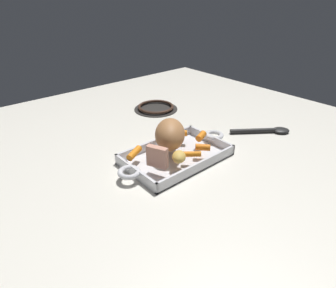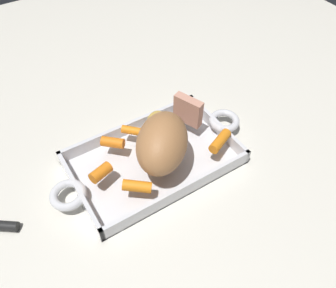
% 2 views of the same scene
% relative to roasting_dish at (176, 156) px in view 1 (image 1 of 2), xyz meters
% --- Properties ---
extents(ground_plane, '(1.81, 1.81, 0.00)m').
position_rel_roasting_dish_xyz_m(ground_plane, '(0.00, 0.00, -0.01)').
color(ground_plane, silver).
extents(roasting_dish, '(0.44, 0.22, 0.04)m').
position_rel_roasting_dish_xyz_m(roasting_dish, '(0.00, 0.00, 0.00)').
color(roasting_dish, silver).
rests_on(roasting_dish, ground_plane).
extents(pork_roast, '(0.17, 0.17, 0.10)m').
position_rel_roasting_dish_xyz_m(pork_roast, '(-0.01, 0.03, 0.07)').
color(pork_roast, '#A76F42').
rests_on(pork_roast, roasting_dish).
extents(roast_slice_outer, '(0.04, 0.07, 0.07)m').
position_rel_roasting_dish_xyz_m(roast_slice_outer, '(-0.11, -0.04, 0.06)').
color(roast_slice_outer, tan).
rests_on(roast_slice_outer, roasting_dish).
extents(baby_carrot_southeast, '(0.06, 0.05, 0.03)m').
position_rel_roasting_dish_xyz_m(baby_carrot_southeast, '(0.07, 0.06, 0.04)').
color(baby_carrot_southeast, orange).
rests_on(baby_carrot_southeast, roasting_dish).
extents(baby_carrot_southwest, '(0.05, 0.05, 0.02)m').
position_rel_roasting_dish_xyz_m(baby_carrot_southwest, '(0.06, -0.06, 0.04)').
color(baby_carrot_southwest, orange).
rests_on(baby_carrot_southwest, roasting_dish).
extents(baby_carrot_northwest, '(0.05, 0.05, 0.02)m').
position_rel_roasting_dish_xyz_m(baby_carrot_northwest, '(0.01, -0.07, 0.03)').
color(baby_carrot_northwest, orange).
rests_on(baby_carrot_northwest, roasting_dish).
extents(baby_carrot_center_right, '(0.07, 0.05, 0.03)m').
position_rel_roasting_dish_xyz_m(baby_carrot_center_right, '(-0.13, 0.06, 0.04)').
color(baby_carrot_center_right, orange).
rests_on(baby_carrot_center_right, roasting_dish).
extents(baby_carrot_long, '(0.05, 0.04, 0.03)m').
position_rel_roasting_dish_xyz_m(baby_carrot_long, '(0.12, 0.00, 0.04)').
color(baby_carrot_long, orange).
rests_on(baby_carrot_long, roasting_dish).
extents(potato_halved, '(0.07, 0.07, 0.03)m').
position_rel_roasting_dish_xyz_m(potato_halved, '(-0.04, -0.06, 0.04)').
color(potato_halved, gold).
rests_on(potato_halved, roasting_dish).
extents(stove_burner_rear, '(0.20, 0.20, 0.02)m').
position_rel_roasting_dish_xyz_m(stove_burner_rear, '(0.23, 0.40, -0.00)').
color(stove_burner_rear, '#282623').
rests_on(stove_burner_rear, ground_plane).
extents(serving_spoon, '(0.21, 0.17, 0.02)m').
position_rel_roasting_dish_xyz_m(serving_spoon, '(0.40, -0.08, -0.00)').
color(serving_spoon, black).
rests_on(serving_spoon, ground_plane).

